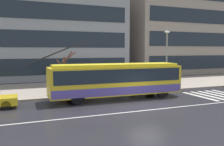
# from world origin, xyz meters

# --- Properties ---
(ground_plane) EXTENTS (160.00, 160.00, 0.00)m
(ground_plane) POSITION_xyz_m (0.00, 0.00, 0.00)
(ground_plane) COLOR #26252C
(sidewalk_slab) EXTENTS (80.00, 10.00, 0.14)m
(sidewalk_slab) POSITION_xyz_m (0.00, 9.91, 0.07)
(sidewalk_slab) COLOR gray
(sidewalk_slab) RESTS_ON ground_plane
(crosswalk_stripe_edge_near) EXTENTS (0.44, 4.40, 0.01)m
(crosswalk_stripe_edge_near) POSITION_xyz_m (6.16, 1.46, 0.00)
(crosswalk_stripe_edge_near) COLOR beige
(crosswalk_stripe_edge_near) RESTS_ON ground_plane
(crosswalk_stripe_inner_a) EXTENTS (0.44, 4.40, 0.01)m
(crosswalk_stripe_inner_a) POSITION_xyz_m (7.06, 1.46, 0.00)
(crosswalk_stripe_inner_a) COLOR beige
(crosswalk_stripe_inner_a) RESTS_ON ground_plane
(crosswalk_stripe_center) EXTENTS (0.44, 4.40, 0.01)m
(crosswalk_stripe_center) POSITION_xyz_m (7.96, 1.46, 0.00)
(crosswalk_stripe_center) COLOR beige
(crosswalk_stripe_center) RESTS_ON ground_plane
(crosswalk_stripe_inner_b) EXTENTS (0.44, 4.40, 0.01)m
(crosswalk_stripe_inner_b) POSITION_xyz_m (8.86, 1.46, 0.00)
(crosswalk_stripe_inner_b) COLOR beige
(crosswalk_stripe_inner_b) RESTS_ON ground_plane
(lane_centre_line) EXTENTS (72.00, 0.14, 0.01)m
(lane_centre_line) POSITION_xyz_m (0.00, -1.20, 0.00)
(lane_centre_line) COLOR silver
(lane_centre_line) RESTS_ON ground_plane
(trolleybus) EXTENTS (12.85, 2.69, 4.99)m
(trolleybus) POSITION_xyz_m (-1.02, 3.31, 1.61)
(trolleybus) COLOR yellow
(trolleybus) RESTS_ON ground_plane
(bus_shelter) EXTENTS (3.82, 1.66, 2.55)m
(bus_shelter) POSITION_xyz_m (-2.11, 7.23, 2.04)
(bus_shelter) COLOR gray
(bus_shelter) RESTS_ON sidewalk_slab
(pedestrian_at_shelter) EXTENTS (1.35, 1.35, 2.01)m
(pedestrian_at_shelter) POSITION_xyz_m (2.59, 5.71, 1.72)
(pedestrian_at_shelter) COLOR #25344B
(pedestrian_at_shelter) RESTS_ON sidewalk_slab
(pedestrian_approaching_curb) EXTENTS (1.02, 1.02, 2.01)m
(pedestrian_approaching_curb) POSITION_xyz_m (-2.85, 6.24, 1.71)
(pedestrian_approaching_curb) COLOR navy
(pedestrian_approaching_curb) RESTS_ON sidewalk_slab
(pedestrian_walking_past) EXTENTS (1.08, 1.08, 2.04)m
(pedestrian_walking_past) POSITION_xyz_m (-4.81, 7.97, 1.78)
(pedestrian_walking_past) COLOR brown
(pedestrian_walking_past) RESTS_ON sidewalk_slab
(pedestrian_waiting_by_pole) EXTENTS (1.26, 1.26, 1.93)m
(pedestrian_waiting_by_pole) POSITION_xyz_m (-5.37, 5.61, 1.64)
(pedestrian_waiting_by_pole) COLOR #5B5548
(pedestrian_waiting_by_pole) RESTS_ON sidewalk_slab
(street_lamp) EXTENTS (0.60, 0.32, 5.88)m
(street_lamp) POSITION_xyz_m (5.45, 5.57, 3.67)
(street_lamp) COLOR gray
(street_lamp) RESTS_ON sidewalk_slab
(street_tree_bare) EXTENTS (1.78, 1.33, 3.86)m
(street_tree_bare) POSITION_xyz_m (-4.64, 7.06, 2.12)
(street_tree_bare) COLOR brown
(street_tree_bare) RESTS_ON sidewalk_slab
(office_tower_corner_right) EXTENTS (26.28, 13.79, 19.39)m
(office_tower_corner_right) POSITION_xyz_m (22.29, 23.64, 9.70)
(office_tower_corner_right) COLOR #9F9384
(office_tower_corner_right) RESTS_ON ground_plane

